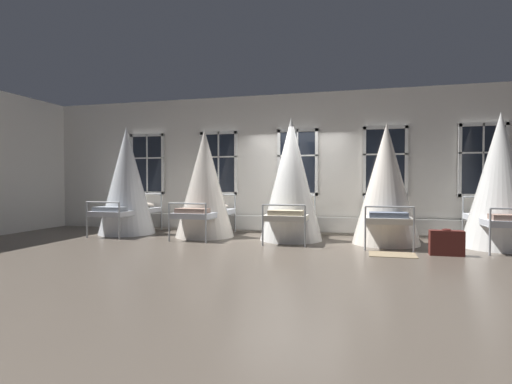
% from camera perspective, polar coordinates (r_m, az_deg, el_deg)
% --- Properties ---
extents(ground, '(25.56, 25.56, 0.00)m').
position_cam_1_polar(ground, '(8.76, 4.63, -7.00)').
color(ground, brown).
extents(back_wall_with_windows, '(13.78, 0.10, 3.47)m').
position_cam_1_polar(back_wall_with_windows, '(10.04, 6.02, 4.02)').
color(back_wall_with_windows, silver).
rests_on(back_wall_with_windows, ground).
extents(window_bank, '(9.23, 0.10, 2.51)m').
position_cam_1_polar(window_bank, '(9.91, 5.91, -0.49)').
color(window_bank, black).
rests_on(window_bank, ground).
extents(cot_first, '(1.38, 1.93, 2.64)m').
position_cam_1_polar(cot_first, '(10.41, -17.91, 1.38)').
color(cot_first, '#9EA3A8').
rests_on(cot_first, ground).
extents(cot_second, '(1.38, 1.93, 2.51)m').
position_cam_1_polar(cot_second, '(9.47, -7.31, 1.03)').
color(cot_second, '#9EA3A8').
rests_on(cot_second, ground).
extents(cot_third, '(1.38, 1.92, 2.71)m').
position_cam_1_polar(cot_third, '(8.88, 5.03, 1.66)').
color(cot_third, '#9EA3A8').
rests_on(cot_third, ground).
extents(cot_fourth, '(1.38, 1.91, 2.51)m').
position_cam_1_polar(cot_fourth, '(8.73, 18.02, 0.93)').
color(cot_fourth, '#9EA3A8').
rests_on(cot_fourth, ground).
extents(cot_fifth, '(1.38, 1.91, 2.64)m').
position_cam_1_polar(cot_fifth, '(9.10, 31.38, 1.21)').
color(cot_fifth, '#9EA3A8').
rests_on(cot_fifth, ground).
extents(rug_fourth, '(0.80, 0.57, 0.01)m').
position_cam_1_polar(rug_fourth, '(7.54, 18.84, -8.42)').
color(rug_fourth, '#8E7A5B').
rests_on(rug_fourth, ground).
extents(suitcase_dark, '(0.56, 0.22, 0.47)m').
position_cam_1_polar(suitcase_dark, '(7.80, 25.48, -6.55)').
color(suitcase_dark, '#5B231E').
rests_on(suitcase_dark, ground).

